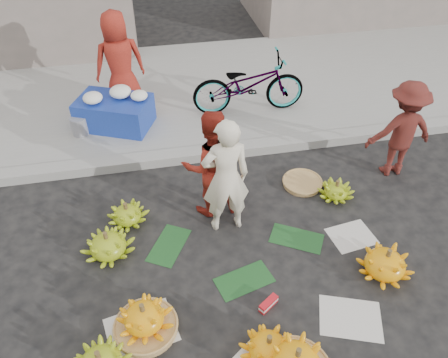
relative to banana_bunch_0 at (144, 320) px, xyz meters
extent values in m
plane|color=black|center=(1.25, 0.61, -0.19)|extent=(80.00, 80.00, 0.00)
cube|color=gray|center=(1.25, 2.81, -0.12)|extent=(40.00, 0.25, 0.15)
cube|color=gray|center=(1.25, 4.91, -0.13)|extent=(40.00, 4.00, 0.12)
cylinder|color=#A57B45|center=(0.00, 0.00, -0.15)|extent=(0.65, 0.65, 0.09)
cylinder|color=brown|center=(0.00, 0.00, 0.20)|extent=(0.05, 0.05, 0.12)
cylinder|color=brown|center=(-0.44, -0.37, 0.11)|extent=(0.05, 0.05, 0.12)
cylinder|color=brown|center=(1.16, -0.51, 0.09)|extent=(0.05, 0.05, 0.12)
cylinder|color=brown|center=(1.36, -0.76, 0.23)|extent=(0.05, 0.05, 0.12)
cylinder|color=brown|center=(2.76, 0.21, 0.15)|extent=(0.05, 0.05, 0.12)
cylinder|color=brown|center=(2.72, 1.55, 0.04)|extent=(0.05, 0.05, 0.12)
cylinder|color=brown|center=(-0.38, 1.12, 0.12)|extent=(0.05, 0.05, 0.12)
cylinder|color=brown|center=(-0.14, 1.63, 0.07)|extent=(0.05, 0.05, 0.12)
cylinder|color=#A57B45|center=(2.36, 1.89, -0.16)|extent=(0.65, 0.65, 0.06)
cube|color=red|center=(1.32, 0.02, -0.14)|extent=(0.24, 0.20, 0.10)
imported|color=#F5EBCE|center=(1.11, 1.32, 0.61)|extent=(0.60, 0.41, 1.61)
imported|color=#A9291A|center=(0.98, 1.67, 0.56)|extent=(0.78, 0.62, 1.51)
imported|color=maroon|center=(3.75, 1.94, 0.54)|extent=(0.97, 0.58, 1.46)
cube|color=navy|center=(-0.24, 3.83, 0.17)|extent=(1.34, 1.12, 0.48)
ellipsoid|color=white|center=(-0.53, 3.78, 0.49)|extent=(0.31, 0.31, 0.17)
ellipsoid|color=white|center=(-0.10, 3.87, 0.50)|extent=(0.35, 0.35, 0.19)
ellipsoid|color=white|center=(0.19, 3.73, 0.48)|extent=(0.27, 0.27, 0.15)
cylinder|color=gray|center=(-0.81, 3.68, 0.08)|extent=(0.27, 0.27, 0.30)
imported|color=#A9291A|center=(-0.06, 4.35, 0.78)|extent=(0.92, 0.69, 1.70)
imported|color=gray|center=(2.02, 3.86, 0.43)|extent=(0.74, 1.93, 1.00)
camera|label=1|loc=(0.32, -2.57, 3.96)|focal=35.00mm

